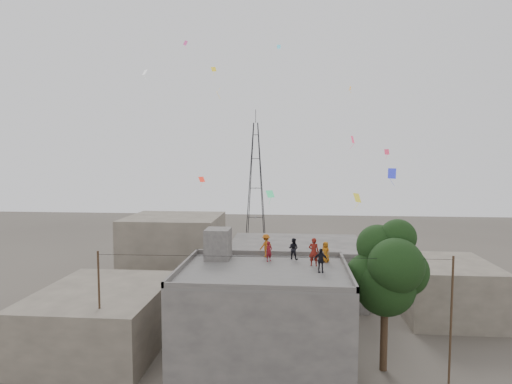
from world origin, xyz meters
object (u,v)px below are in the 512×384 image
tree (388,270)px  transmission_tower (256,182)px  stair_head_box (218,244)px  person_red_adult (314,252)px  person_dark_adult (321,260)px

tree → transmission_tower: transmission_tower is taller
stair_head_box → person_red_adult: bearing=-12.2°
transmission_tower → person_dark_adult: size_ratio=14.21×
stair_head_box → transmission_tower: 37.46m
stair_head_box → tree: tree is taller
person_dark_adult → stair_head_box: bearing=154.2°
stair_head_box → person_red_adult: size_ratio=1.14×
person_dark_adult → transmission_tower: bearing=97.8°
tree → person_dark_adult: 4.17m
stair_head_box → transmission_tower: (-0.80, 37.40, 1.97)m
tree → person_dark_adult: bearing=-168.8°
stair_head_box → person_dark_adult: (6.53, -2.80, -0.30)m
person_red_adult → person_dark_adult: (0.33, -1.46, -0.17)m
stair_head_box → tree: size_ratio=0.22×
stair_head_box → transmission_tower: transmission_tower is taller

